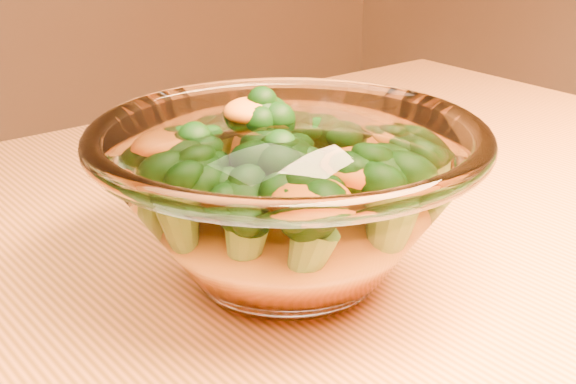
{
  "coord_description": "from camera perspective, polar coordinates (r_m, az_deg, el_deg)",
  "views": [
    {
      "loc": [
        -0.15,
        -0.28,
        0.97
      ],
      "look_at": [
        0.11,
        0.04,
        0.81
      ],
      "focal_mm": 50.0,
      "sensor_mm": 36.0,
      "label": 1
    }
  ],
  "objects": [
    {
      "name": "glass_bowl",
      "position": [
        0.45,
        0.0,
        -0.57
      ],
      "size": [
        0.22,
        0.22,
        0.1
      ],
      "color": "white",
      "rests_on": "table"
    },
    {
      "name": "broccoli_heap",
      "position": [
        0.44,
        -0.74,
        1.08
      ],
      "size": [
        0.15,
        0.13,
        0.08
      ],
      "color": "black",
      "rests_on": "cheese_sauce"
    },
    {
      "name": "cheese_sauce",
      "position": [
        0.46,
        0.0,
        -2.98
      ],
      "size": [
        0.13,
        0.13,
        0.04
      ],
      "primitive_type": "ellipsoid",
      "color": "orange",
      "rests_on": "glass_bowl"
    }
  ]
}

